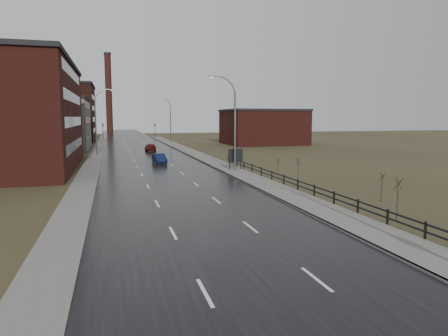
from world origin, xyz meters
TOP-DOWN VIEW (x-y plane):
  - road at (0.00, 60.00)m, footprint 14.00×300.00m
  - sidewalk_right at (8.60, 35.00)m, footprint 3.20×180.00m
  - curb_right at (7.08, 35.00)m, footprint 0.16×180.00m
  - sidewalk_left at (-8.20, 60.00)m, footprint 2.40×260.00m
  - warehouse_mid at (-17.99, 78.00)m, footprint 16.32×20.40m
  - warehouse_far at (-22.99, 108.00)m, footprint 26.52×24.48m
  - building_right at (30.30, 82.00)m, footprint 18.36×16.32m
  - smokestack at (-6.00, 150.00)m, footprint 2.70×2.70m
  - streetlight_right_mid at (8.50, 36.00)m, footprint 3.36×0.28m
  - streetlight_left at (-7.70, 62.00)m, footprint 3.36×0.28m
  - streetlight_right_far at (8.50, 90.00)m, footprint 3.36×0.28m
  - guardrail at (10.30, 18.31)m, footprint 0.10×53.05m
  - shrub_c at (11.80, 11.03)m, footprint 0.66×0.70m
  - shrub_d at (14.63, 16.28)m, footprint 0.55×0.58m
  - shrub_e at (12.51, 26.51)m, footprint 0.59×0.62m
  - shrub_f at (12.55, 31.58)m, footprint 0.47×0.49m
  - billboard at (9.10, 36.74)m, footprint 1.88×0.17m
  - traffic_light_left at (-8.00, 120.00)m, footprint 0.58×2.73m
  - traffic_light_right at (8.00, 120.00)m, footprint 0.58×2.73m
  - car_near at (0.91, 46.46)m, footprint 1.81×4.39m
  - car_far at (1.64, 67.61)m, footprint 1.93×4.69m

SIDE VIEW (x-z plane):
  - road at x=0.00m, z-range 0.00..0.06m
  - sidewalk_left at x=-8.20m, z-range 0.00..0.12m
  - sidewalk_right at x=8.60m, z-range 0.00..0.18m
  - curb_right at x=7.08m, z-range 0.00..0.18m
  - car_near at x=0.91m, z-range 0.00..1.41m
  - guardrail at x=10.30m, z-range 0.16..1.26m
  - car_far at x=1.64m, z-range 0.00..1.59m
  - shrub_f at x=12.55m, z-range 0.06..2.01m
  - shrub_d at x=14.63m, z-range 0.07..2.39m
  - shrub_e at x=12.51m, z-range 0.08..2.57m
  - shrub_c at x=11.80m, z-range 0.09..2.89m
  - billboard at x=9.10m, z-range 0.43..3.16m
  - building_right at x=30.30m, z-range 0.01..8.51m
  - traffic_light_left at x=-8.00m, z-range 1.95..7.25m
  - traffic_light_right at x=8.00m, z-range 1.95..7.25m
  - warehouse_mid at x=-17.99m, z-range 0.01..10.51m
  - streetlight_right_mid at x=8.50m, z-range 0.16..11.51m
  - streetlight_left at x=-7.70m, z-range 0.16..11.51m
  - streetlight_right_far at x=8.50m, z-range 0.16..11.51m
  - warehouse_far at x=-22.99m, z-range 0.01..15.51m
  - smokestack at x=-6.00m, z-range 0.15..30.85m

